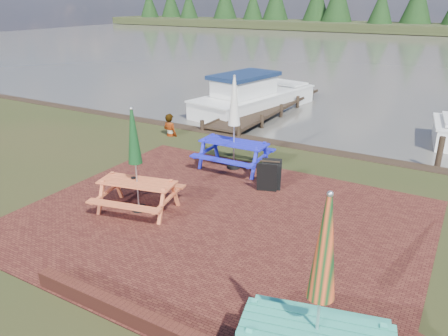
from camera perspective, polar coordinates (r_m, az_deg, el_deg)
The scene contains 10 objects.
ground at distance 9.42m, azimuth -3.85°, elevation -9.42°, with size 120.00×120.00×0.00m, color black.
paving at distance 10.14m, azimuth -0.70°, elevation -6.88°, with size 9.00×7.50×0.02m, color #391612.
water at distance 44.17m, azimuth 24.60°, elevation 13.32°, with size 120.00×60.00×0.02m, color #423E38.
picnic_table_teal at distance 6.03m, azimuth 12.13°, elevation -18.96°, with size 2.34×2.17×2.75m.
picnic_table_red at distance 10.45m, azimuth -11.34°, elevation -1.14°, with size 2.12×1.96×2.52m.
picnic_table_blue at distance 12.84m, azimuth 1.30°, elevation 3.99°, with size 2.04×1.83×2.77m.
chalkboard at distance 11.53m, azimuth 5.91°, elevation -1.01°, with size 0.57×0.65×0.85m.
jetty at distance 20.23m, azimuth 5.70°, elevation 7.89°, with size 1.76×9.08×1.00m.
boat_jetty at distance 20.72m, azimuth 3.77°, elevation 9.07°, with size 3.65×7.19×1.99m.
person at distance 16.21m, azimuth -7.14°, elevation 6.99°, with size 0.60×0.39×1.65m, color gray.
Camera 1 is at (4.57, -6.67, 4.83)m, focal length 35.00 mm.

